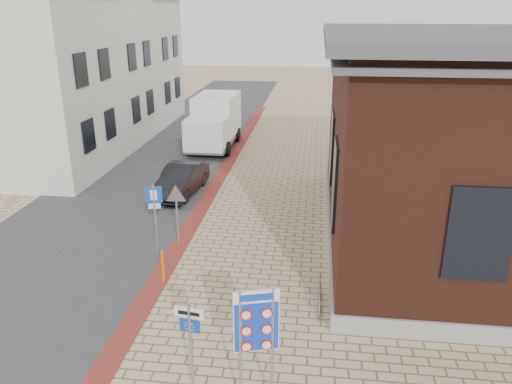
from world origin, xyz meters
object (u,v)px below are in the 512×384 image
at_px(parking_sign, 155,208).
at_px(sedan, 181,180).
at_px(bollard, 163,266).
at_px(essen_sign, 190,336).
at_px(border_sign, 256,324).
at_px(box_truck, 214,121).

bearing_deg(parking_sign, sedan, 83.86).
distance_m(sedan, bollard, 7.34).
bearing_deg(sedan, essen_sign, -67.80).
xyz_separation_m(sedan, border_sign, (4.62, -11.50, 1.22)).
height_order(essen_sign, bollard, essen_sign).
distance_m(box_truck, essen_sign, 19.46).
distance_m(border_sign, parking_sign, 7.18).
distance_m(box_truck, parking_sign, 13.18).
xyz_separation_m(sedan, bollard, (1.40, -7.20, -0.12)).
relative_size(border_sign, essen_sign, 1.16).
height_order(box_truck, border_sign, box_truck).
bearing_deg(essen_sign, box_truck, 108.01).
xyz_separation_m(sedan, essen_sign, (3.33, -11.50, 0.83)).
bearing_deg(box_truck, bollard, -83.55).
relative_size(sedan, bollard, 3.74).
xyz_separation_m(box_truck, parking_sign, (0.80, -13.15, 0.12)).
xyz_separation_m(border_sign, essen_sign, (-1.29, -0.00, -0.39)).
bearing_deg(border_sign, bollard, 111.15).
height_order(sedan, parking_sign, parking_sign).
bearing_deg(parking_sign, box_truck, 80.18).
bearing_deg(parking_sign, essen_sign, -79.52).
bearing_deg(bollard, sedan, 101.00).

